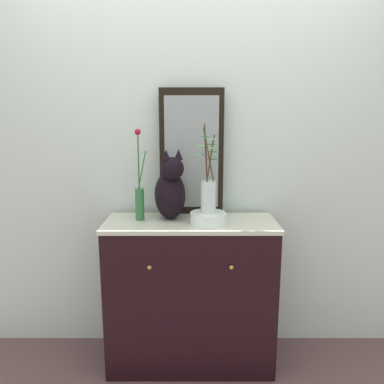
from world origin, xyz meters
TOP-DOWN VIEW (x-y plane):
  - ground_plane at (0.00, 0.00)m, footprint 6.00×6.00m
  - wall_back at (0.00, 0.28)m, footprint 4.40×0.08m
  - sideboard at (0.00, -0.00)m, footprint 1.04×0.44m
  - mirror_leaning at (0.01, 0.19)m, footprint 0.40×0.03m
  - cat_sitting at (-0.12, 0.05)m, footprint 0.25×0.45m
  - vase_slim_green at (-0.31, 0.03)m, footprint 0.07×0.05m
  - bowl_porcelain at (0.10, -0.06)m, footprint 0.21×0.21m
  - vase_glass_clear at (0.10, -0.06)m, footprint 0.16×0.19m

SIDE VIEW (x-z plane):
  - ground_plane at x=0.00m, z-range 0.00..0.00m
  - sideboard at x=0.00m, z-range 0.00..0.94m
  - bowl_porcelain at x=0.10m, z-range 0.94..1.01m
  - vase_slim_green at x=-0.31m, z-range 0.81..1.36m
  - cat_sitting at x=-0.12m, z-range 0.91..1.34m
  - vase_glass_clear at x=0.10m, z-range 0.88..1.40m
  - wall_back at x=0.00m, z-range 0.00..2.60m
  - mirror_leaning at x=0.01m, z-range 0.94..1.74m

